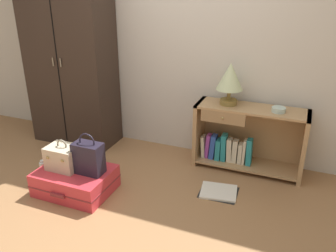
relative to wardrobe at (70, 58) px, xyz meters
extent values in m
plane|color=#9E7047|center=(1.14, -1.20, -1.01)|extent=(9.00, 9.00, 0.00)
cube|color=beige|center=(1.14, 0.30, 0.29)|extent=(6.40, 0.10, 2.60)
cube|color=#33261E|center=(0.00, 0.00, 0.00)|extent=(0.98, 0.45, 2.01)
cube|color=black|center=(0.00, -0.23, 0.00)|extent=(0.01, 0.01, 1.91)
cylinder|color=gray|center=(-0.05, -0.24, 0.00)|extent=(0.01, 0.01, 0.09)
cylinder|color=gray|center=(0.05, -0.24, 0.00)|extent=(0.01, 0.01, 0.09)
cube|color=tan|center=(1.53, 0.04, -0.67)|extent=(0.04, 0.34, 0.67)
cube|color=tan|center=(2.58, 0.04, -0.67)|extent=(0.04, 0.34, 0.67)
cube|color=tan|center=(2.06, 0.04, -0.34)|extent=(1.09, 0.34, 0.02)
cube|color=tan|center=(2.06, 0.04, -0.95)|extent=(1.01, 0.34, 0.02)
cube|color=tan|center=(2.06, 0.21, -0.67)|extent=(1.01, 0.01, 0.65)
cube|color=#9D7950|center=(1.81, -0.11, -0.41)|extent=(0.44, 0.02, 0.12)
sphere|color=#9E844C|center=(1.81, -0.13, -0.41)|extent=(0.02, 0.02, 0.02)
cube|color=beige|center=(1.60, 0.02, -0.82)|extent=(0.05, 0.12, 0.24)
cube|color=purple|center=(1.64, 0.02, -0.81)|extent=(0.06, 0.08, 0.27)
cube|color=#2D51B2|center=(1.70, 0.02, -0.81)|extent=(0.07, 0.10, 0.27)
cube|color=teal|center=(1.76, 0.02, -0.83)|extent=(0.05, 0.11, 0.23)
cube|color=teal|center=(1.82, 0.02, -0.79)|extent=(0.06, 0.11, 0.29)
cube|color=beige|center=(1.88, 0.02, -0.81)|extent=(0.06, 0.09, 0.25)
cube|color=beige|center=(1.93, 0.02, -0.82)|extent=(0.05, 0.08, 0.25)
cube|color=beige|center=(1.99, 0.02, -0.83)|extent=(0.04, 0.09, 0.22)
cube|color=beige|center=(2.03, 0.02, -0.81)|extent=(0.03, 0.09, 0.27)
cube|color=teal|center=(2.08, 0.02, -0.80)|extent=(0.06, 0.09, 0.28)
cylinder|color=olive|center=(1.82, 0.06, -0.31)|extent=(0.17, 0.17, 0.05)
cylinder|color=olive|center=(1.82, 0.06, -0.23)|extent=(0.04, 0.04, 0.11)
cone|color=beige|center=(1.82, 0.06, -0.05)|extent=(0.26, 0.26, 0.26)
cylinder|color=silver|center=(2.31, 0.02, -0.31)|extent=(0.13, 0.13, 0.05)
cube|color=#D1333D|center=(0.66, -0.97, -0.90)|extent=(0.67, 0.49, 0.22)
cube|color=maroon|center=(0.66, -0.97, -0.90)|extent=(0.67, 0.50, 0.01)
cube|color=maroon|center=(0.66, -1.23, -0.90)|extent=(0.14, 0.02, 0.03)
cube|color=beige|center=(0.55, -0.97, -0.68)|extent=(0.29, 0.22, 0.22)
torus|color=gray|center=(0.55, -0.97, -0.55)|extent=(0.11, 0.02, 0.11)
cube|color=tan|center=(0.48, -1.09, -0.64)|extent=(0.02, 0.01, 0.02)
cube|color=tan|center=(0.63, -1.09, -0.64)|extent=(0.02, 0.01, 0.02)
cube|color=#231E2D|center=(0.81, -0.95, -0.64)|extent=(0.26, 0.15, 0.29)
torus|color=#231E2D|center=(0.81, -0.95, -0.48)|extent=(0.16, 0.01, 0.16)
cylinder|color=white|center=(0.24, -0.92, -0.91)|extent=(0.07, 0.07, 0.18)
cylinder|color=silver|center=(0.24, -0.92, -0.81)|extent=(0.04, 0.04, 0.02)
cube|color=white|center=(1.90, -0.51, -1.00)|extent=(0.37, 0.32, 0.02)
cube|color=black|center=(1.90, -0.51, -1.00)|extent=(0.35, 0.30, 0.01)
camera|label=1|loc=(2.49, -3.21, 0.83)|focal=37.17mm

